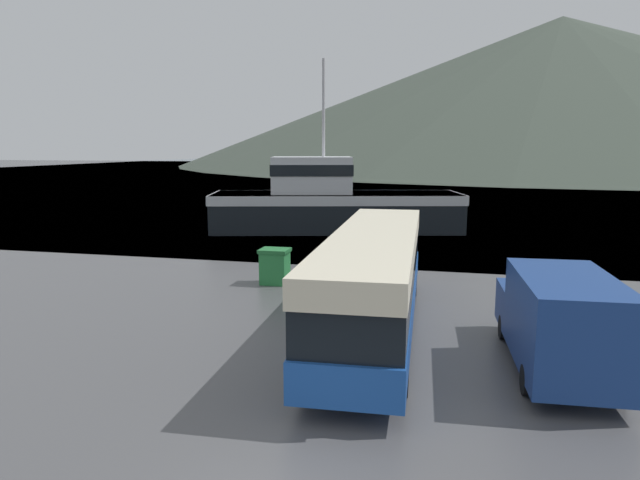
{
  "coord_description": "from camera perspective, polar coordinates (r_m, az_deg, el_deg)",
  "views": [
    {
      "loc": [
        2.48,
        -7.69,
        5.57
      ],
      "look_at": [
        -2.59,
        13.51,
        2.0
      ],
      "focal_mm": 32.0,
      "sensor_mm": 36.0,
      "label": 1
    }
  ],
  "objects": [
    {
      "name": "storage_bin",
      "position": [
        23.47,
        -4.54,
        -2.61
      ],
      "size": [
        1.18,
        1.0,
        1.45
      ],
      "color": "#287F3D",
      "rests_on": "ground"
    },
    {
      "name": "water_surface",
      "position": [
        145.87,
        12.56,
        6.89
      ],
      "size": [
        240.0,
        240.0,
        0.0
      ],
      "primitive_type": "plane",
      "color": "slate",
      "rests_on": "ground"
    },
    {
      "name": "hill_backdrop",
      "position": [
        201.24,
        22.72,
        13.53
      ],
      "size": [
        236.59,
        236.59,
        45.68
      ],
      "primitive_type": "cone",
      "color": "#3D473D",
      "rests_on": "ground"
    },
    {
      "name": "mooring_bollard",
      "position": [
        25.53,
        23.46,
        -3.16
      ],
      "size": [
        0.37,
        0.37,
        0.75
      ],
      "color": "#4C4C51",
      "rests_on": "ground"
    },
    {
      "name": "tour_bus",
      "position": [
        17.27,
        5.46,
        -3.56
      ],
      "size": [
        3.02,
        12.91,
        3.06
      ],
      "rotation": [
        0.0,
        0.0,
        0.05
      ],
      "color": "#194799",
      "rests_on": "ground"
    },
    {
      "name": "fishing_boat",
      "position": [
        38.42,
        1.17,
        3.79
      ],
      "size": [
        17.31,
        9.12,
        11.22
      ],
      "rotation": [
        0.0,
        0.0,
        4.96
      ],
      "color": "black",
      "rests_on": "water_surface"
    },
    {
      "name": "delivery_van",
      "position": [
        15.48,
        22.75,
        -7.3
      ],
      "size": [
        2.52,
        6.4,
        2.55
      ],
      "rotation": [
        0.0,
        0.0,
        0.06
      ],
      "color": "navy",
      "rests_on": "ground"
    }
  ]
}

